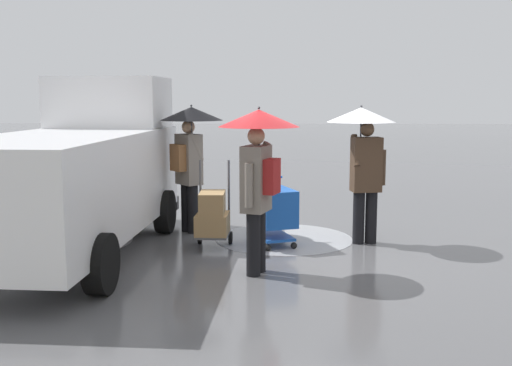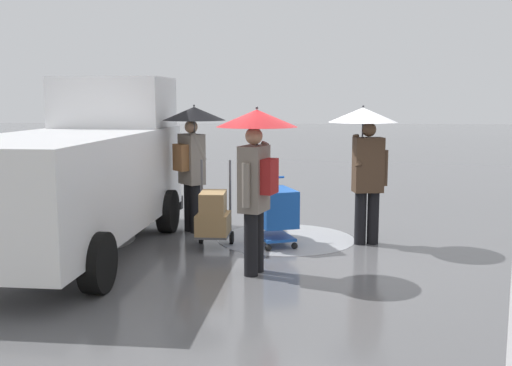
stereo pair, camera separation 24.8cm
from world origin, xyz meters
name	(u,v)px [view 1 (the left image)]	position (x,y,z in m)	size (l,w,h in m)	color
ground_plane	(308,252)	(0.00, 0.00, 0.00)	(90.00, 90.00, 0.00)	#5B5B5E
slush_patch_near_cluster	(284,238)	(0.35, -0.84, 0.00)	(2.21, 2.21, 0.01)	#999BA0
slush_patch_under_van	(69,241)	(3.75, -0.50, 0.00)	(1.98, 1.98, 0.01)	silver
cargo_van_parked_right	(76,173)	(3.39, 0.09, 1.18)	(2.37, 5.42, 2.60)	white
shopping_cart_vendor	(274,209)	(0.51, -0.39, 0.57)	(0.80, 0.96, 1.02)	#1951B2
hand_dolly_boxes	(212,216)	(1.43, -0.16, 0.50)	(0.53, 0.71, 1.32)	#515156
pedestrian_pink_side	(363,142)	(-0.85, -0.57, 1.58)	(1.04, 1.04, 2.15)	black
pedestrian_black_side	(258,152)	(0.71, 1.07, 1.57)	(1.04, 1.04, 2.15)	black
pedestrian_white_side	(190,140)	(1.91, -1.22, 1.57)	(1.04, 1.04, 2.15)	black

